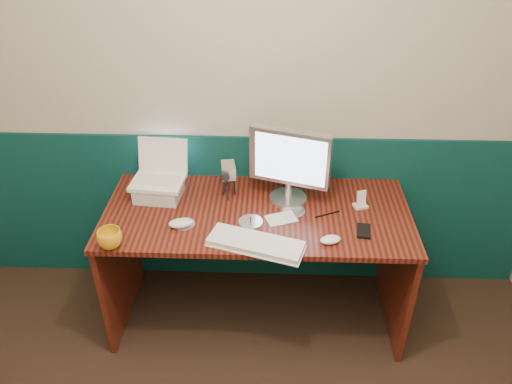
{
  "coord_description": "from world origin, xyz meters",
  "views": [
    {
      "loc": [
        0.18,
        -0.74,
        2.26
      ],
      "look_at": [
        0.11,
        1.23,
        0.97
      ],
      "focal_mm": 35.0,
      "sensor_mm": 36.0,
      "label": 1
    }
  ],
  "objects_px": {
    "laptop": "(156,165)",
    "camcorder": "(229,180)",
    "desk": "(257,266)",
    "keyboard": "(256,244)",
    "monitor": "(289,166)",
    "mug": "(110,239)"
  },
  "relations": [
    {
      "from": "keyboard",
      "to": "camcorder",
      "type": "height_order",
      "value": "camcorder"
    },
    {
      "from": "desk",
      "to": "keyboard",
      "type": "bearing_deg",
      "value": -89.32
    },
    {
      "from": "keyboard",
      "to": "camcorder",
      "type": "xyz_separation_m",
      "value": [
        -0.16,
        0.42,
        0.1
      ]
    },
    {
      "from": "monitor",
      "to": "camcorder",
      "type": "bearing_deg",
      "value": -165.9
    },
    {
      "from": "desk",
      "to": "laptop",
      "type": "relative_size",
      "value": 5.85
    },
    {
      "from": "laptop",
      "to": "camcorder",
      "type": "relative_size",
      "value": 1.25
    },
    {
      "from": "monitor",
      "to": "mug",
      "type": "distance_m",
      "value": 0.96
    },
    {
      "from": "desk",
      "to": "camcorder",
      "type": "bearing_deg",
      "value": 139.14
    },
    {
      "from": "monitor",
      "to": "keyboard",
      "type": "bearing_deg",
      "value": -94.48
    },
    {
      "from": "laptop",
      "to": "mug",
      "type": "relative_size",
      "value": 2.33
    },
    {
      "from": "desk",
      "to": "monitor",
      "type": "bearing_deg",
      "value": 35.69
    },
    {
      "from": "laptop",
      "to": "camcorder",
      "type": "bearing_deg",
      "value": 7.44
    },
    {
      "from": "laptop",
      "to": "camcorder",
      "type": "distance_m",
      "value": 0.39
    },
    {
      "from": "desk",
      "to": "camcorder",
      "type": "height_order",
      "value": "camcorder"
    },
    {
      "from": "monitor",
      "to": "keyboard",
      "type": "relative_size",
      "value": 0.93
    },
    {
      "from": "keyboard",
      "to": "mug",
      "type": "relative_size",
      "value": 3.85
    },
    {
      "from": "desk",
      "to": "monitor",
      "type": "xyz_separation_m",
      "value": [
        0.16,
        0.12,
        0.59
      ]
    },
    {
      "from": "laptop",
      "to": "monitor",
      "type": "xyz_separation_m",
      "value": [
        0.7,
        -0.01,
        0.02
      ]
    },
    {
      "from": "laptop",
      "to": "camcorder",
      "type": "height_order",
      "value": "laptop"
    },
    {
      "from": "keyboard",
      "to": "mug",
      "type": "xyz_separation_m",
      "value": [
        -0.68,
        -0.03,
        0.03
      ]
    },
    {
      "from": "laptop",
      "to": "keyboard",
      "type": "relative_size",
      "value": 0.6
    },
    {
      "from": "mug",
      "to": "laptop",
      "type": "bearing_deg",
      "value": 71.52
    }
  ]
}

